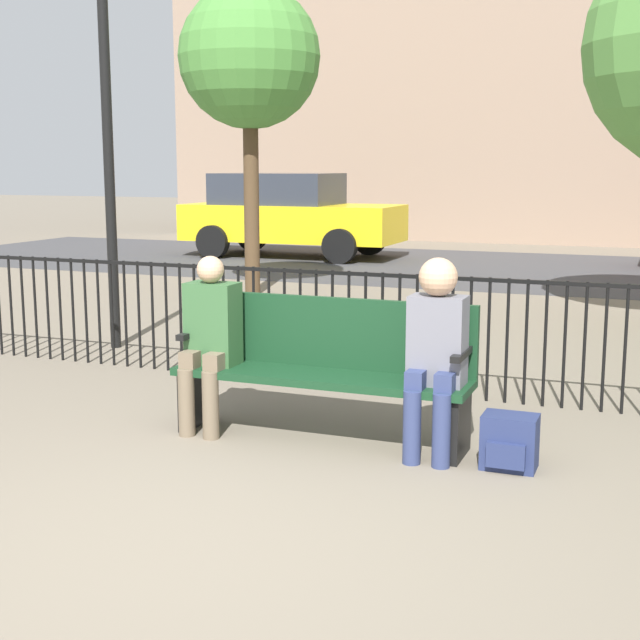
# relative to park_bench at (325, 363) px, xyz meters

# --- Properties ---
(ground_plane) EXTENTS (80.00, 80.00, 0.00)m
(ground_plane) POSITION_rel_park_bench_xyz_m (0.00, -1.84, -0.50)
(ground_plane) COLOR #706656
(park_bench) EXTENTS (1.96, 0.45, 0.92)m
(park_bench) POSITION_rel_park_bench_xyz_m (0.00, 0.00, 0.00)
(park_bench) COLOR #14381E
(park_bench) RESTS_ON ground
(seated_person_0) EXTENTS (0.34, 0.39, 1.18)m
(seated_person_0) POSITION_rel_park_bench_xyz_m (-0.77, -0.13, 0.16)
(seated_person_0) COLOR brown
(seated_person_0) RESTS_ON ground
(seated_person_1) EXTENTS (0.34, 0.39, 1.23)m
(seated_person_1) POSITION_rel_park_bench_xyz_m (0.77, -0.13, 0.20)
(seated_person_1) COLOR navy
(seated_person_1) RESTS_ON ground
(backpack) EXTENTS (0.32, 0.26, 0.33)m
(backpack) POSITION_rel_park_bench_xyz_m (1.24, -0.18, -0.34)
(backpack) COLOR navy
(backpack) RESTS_ON ground
(fence_railing) EXTENTS (9.01, 0.03, 0.95)m
(fence_railing) POSITION_rel_park_bench_xyz_m (-0.02, 1.31, 0.06)
(fence_railing) COLOR black
(fence_railing) RESTS_ON ground
(tree_1) EXTENTS (1.91, 1.91, 4.16)m
(tree_1) POSITION_rel_park_bench_xyz_m (-3.34, 5.82, 2.67)
(tree_1) COLOR #4C3823
(tree_1) RESTS_ON ground
(lamp_post) EXTENTS (0.28, 0.28, 3.91)m
(lamp_post) POSITION_rel_park_bench_xyz_m (-2.99, 1.99, 2.06)
(lamp_post) COLOR black
(lamp_post) RESTS_ON ground
(street_surface) EXTENTS (24.00, 6.00, 0.01)m
(street_surface) POSITION_rel_park_bench_xyz_m (0.00, 10.16, -0.50)
(street_surface) COLOR #3D3D3F
(street_surface) RESTS_ON ground
(parked_car_1) EXTENTS (4.20, 1.94, 1.62)m
(parked_car_1) POSITION_rel_park_bench_xyz_m (-4.93, 10.75, 0.34)
(parked_car_1) COLOR yellow
(parked_car_1) RESTS_ON ground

